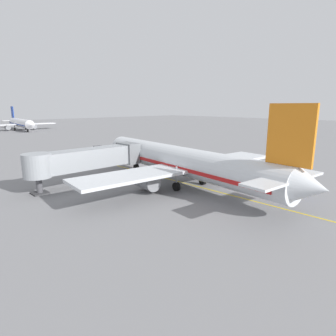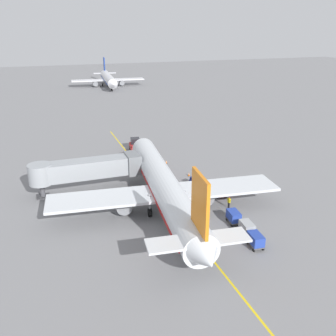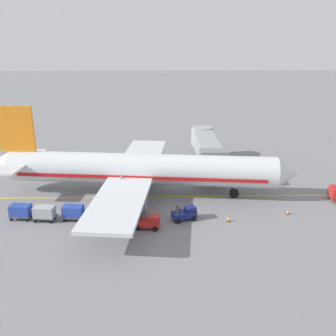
# 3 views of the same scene
# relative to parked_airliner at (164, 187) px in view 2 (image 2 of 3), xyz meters

# --- Properties ---
(ground_plane) EXTENTS (400.00, 400.00, 0.00)m
(ground_plane) POSITION_rel_parked_airliner_xyz_m (0.92, 0.74, -3.19)
(ground_plane) COLOR slate
(gate_lead_in_line) EXTENTS (0.24, 80.00, 0.01)m
(gate_lead_in_line) POSITION_rel_parked_airliner_xyz_m (0.92, 0.74, -3.18)
(gate_lead_in_line) COLOR gold
(gate_lead_in_line) RESTS_ON ground
(parked_airliner) EXTENTS (30.39, 37.35, 10.63)m
(parked_airliner) POSITION_rel_parked_airliner_xyz_m (0.00, 0.00, 0.00)
(parked_airliner) COLOR silver
(parked_airliner) RESTS_ON ground
(jet_bridge) EXTENTS (15.99, 3.50, 4.98)m
(jet_bridge) POSITION_rel_parked_airliner_xyz_m (-8.78, 9.24, 0.27)
(jet_bridge) COLOR #93999E
(jet_bridge) RESTS_ON ground
(pushback_tractor) EXTENTS (2.76, 4.65, 2.40)m
(pushback_tractor) POSITION_rel_parked_airliner_xyz_m (2.72, 24.84, -2.09)
(pushback_tractor) COLOR #B21E1E
(pushback_tractor) RESTS_ON ground
(baggage_tug_lead) EXTENTS (1.52, 2.61, 1.62)m
(baggage_tug_lead) POSITION_rel_parked_airliner_xyz_m (8.82, 1.29, -2.47)
(baggage_tug_lead) COLOR #B21E1E
(baggage_tug_lead) RESTS_ON ground
(baggage_tug_trailing) EXTENTS (2.00, 2.76, 1.62)m
(baggage_tug_trailing) POSITION_rel_parked_airliner_xyz_m (7.00, 5.10, -2.47)
(baggage_tug_trailing) COLOR navy
(baggage_tug_trailing) RESTS_ON ground
(baggage_cart_front) EXTENTS (1.52, 2.95, 1.58)m
(baggage_cart_front) POSITION_rel_parked_airliner_xyz_m (6.76, -6.58, -2.24)
(baggage_cart_front) COLOR #4C4C51
(baggage_cart_front) RESTS_ON ground
(baggage_cart_second_in_train) EXTENTS (1.52, 2.95, 1.58)m
(baggage_cart_second_in_train) POSITION_rel_parked_airliner_xyz_m (6.86, -9.54, -2.24)
(baggage_cart_second_in_train) COLOR #4C4C51
(baggage_cart_second_in_train) RESTS_ON ground
(baggage_cart_third_in_train) EXTENTS (1.52, 2.95, 1.58)m
(baggage_cart_third_in_train) POSITION_rel_parked_airliner_xyz_m (6.42, -12.15, -2.24)
(baggage_cart_third_in_train) COLOR #4C4C51
(baggage_cart_third_in_train) RESTS_ON ground
(ground_crew_wing_walker) EXTENTS (0.31, 0.73, 1.69)m
(ground_crew_wing_walker) POSITION_rel_parked_airliner_xyz_m (8.14, -2.82, -2.23)
(ground_crew_wing_walker) COLOR #232328
(ground_crew_wing_walker) RESTS_ON ground
(safety_cone_nose_left) EXTENTS (0.36, 0.36, 0.59)m
(safety_cone_nose_left) POSITION_rel_parked_airliner_xyz_m (5.99, 16.37, -2.90)
(safety_cone_nose_left) COLOR black
(safety_cone_nose_left) RESTS_ON ground
(safety_cone_nose_right) EXTENTS (0.36, 0.36, 0.59)m
(safety_cone_nose_right) POSITION_rel_parked_airliner_xyz_m (7.54, 9.61, -2.90)
(safety_cone_nose_right) COLOR black
(safety_cone_nose_right) RESTS_ON ground
(distant_taxiing_airliner) EXTENTS (28.82, 35.49, 10.10)m
(distant_taxiing_airliner) POSITION_rel_parked_airliner_xyz_m (13.79, 108.17, -0.16)
(distant_taxiing_airliner) COLOR silver
(distant_taxiing_airliner) RESTS_ON ground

